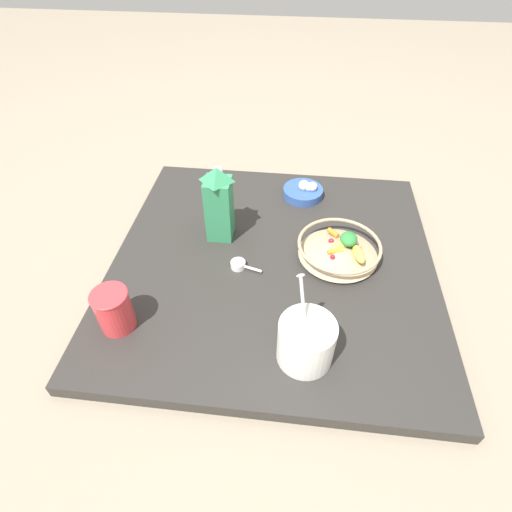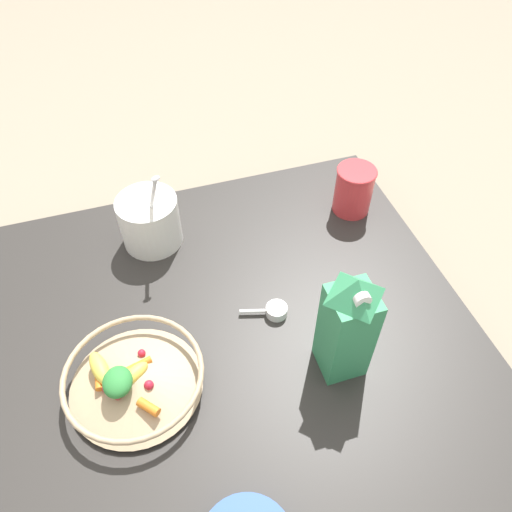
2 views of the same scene
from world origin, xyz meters
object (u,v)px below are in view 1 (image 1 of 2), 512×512
(milk_carton, at_px, (219,203))
(garlic_bowl, at_px, (304,191))
(yogurt_tub, at_px, (306,340))
(drinking_cup, at_px, (114,309))
(fruit_bowl, at_px, (339,249))

(milk_carton, distance_m, garlic_bowl, 0.36)
(yogurt_tub, distance_m, garlic_bowl, 0.66)
(milk_carton, distance_m, drinking_cup, 0.43)
(fruit_bowl, height_order, milk_carton, milk_carton)
(fruit_bowl, height_order, yogurt_tub, yogurt_tub)
(yogurt_tub, distance_m, drinking_cup, 0.47)
(milk_carton, xyz_separation_m, yogurt_tub, (-0.27, 0.41, -0.06))
(garlic_bowl, bearing_deg, drinking_cup, 53.99)
(fruit_bowl, bearing_deg, drinking_cup, 29.34)
(fruit_bowl, xyz_separation_m, drinking_cup, (0.56, 0.32, 0.03))
(drinking_cup, bearing_deg, garlic_bowl, -126.01)
(drinking_cup, bearing_deg, fruit_bowl, -150.66)
(garlic_bowl, bearing_deg, fruit_bowl, 110.39)
(milk_carton, height_order, yogurt_tub, milk_carton)
(fruit_bowl, relative_size, garlic_bowl, 1.76)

